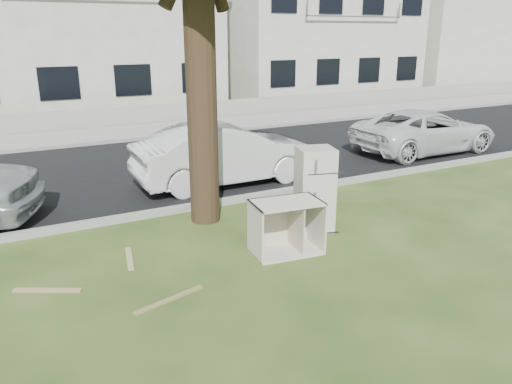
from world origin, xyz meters
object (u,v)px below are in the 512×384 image
fridge (315,189)px  cabinet (286,227)px  car_center (226,154)px  car_right (425,131)px

fridge → cabinet: fridge is taller
car_center → car_right: (6.53, 0.20, -0.08)m
car_right → car_center: bearing=92.0°
fridge → car_right: fridge is taller
fridge → car_right: (6.35, 3.57, -0.13)m
car_center → fridge: bearing=-176.3°
cabinet → car_right: car_right is taller
fridge → cabinet: bearing=-131.2°
car_center → cabinet: bearing=169.8°
car_right → fridge: bearing=119.6°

